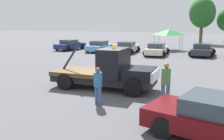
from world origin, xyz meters
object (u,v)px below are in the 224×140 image
object	(u,v)px
parked_car_charcoal	(203,50)
canopy_tent_green	(169,32)
person_near_truck	(166,80)
parked_car_skyblue	(100,46)
parked_car_silver	(127,48)
tree_left	(202,13)
person_at_hood	(98,83)
tow_truck	(109,72)
parked_car_cream	(157,49)
parked_car_navy	(70,45)

from	to	relation	value
parked_car_charcoal	canopy_tent_green	distance (m)	6.71
person_near_truck	parked_car_skyblue	distance (m)	20.63
canopy_tent_green	person_near_truck	bearing A→B (deg)	-81.92
parked_car_silver	tree_left	distance (m)	19.33
parked_car_charcoal	parked_car_silver	bearing A→B (deg)	97.09
person_near_truck	parked_car_skyblue	size ratio (longest dim) A/B	0.39
parked_car_charcoal	canopy_tent_green	bearing A→B (deg)	46.24
person_at_hood	tow_truck	bearing A→B (deg)	-146.50
tow_truck	tree_left	xyz separation A→B (m)	(3.65, 33.05, 4.17)
person_near_truck	parked_car_cream	xyz separation A→B (m)	(-3.56, 16.40, -0.41)
tree_left	tow_truck	bearing A→B (deg)	-96.30
parked_car_silver	parked_car_cream	world-z (taller)	same
parked_car_skyblue	tree_left	size ratio (longest dim) A/B	0.61
parked_car_silver	parked_car_skyblue	bearing A→B (deg)	86.43
canopy_tent_green	tree_left	world-z (taller)	tree_left
person_at_hood	tree_left	bearing A→B (deg)	-162.24
parked_car_cream	canopy_tent_green	bearing A→B (deg)	-4.38
parked_car_silver	tree_left	xyz separation A→B (m)	(7.70, 17.16, 4.46)
tow_truck	person_at_hood	size ratio (longest dim) A/B	3.44
person_at_hood	person_near_truck	bearing A→B (deg)	136.25
tow_truck	parked_car_charcoal	world-z (taller)	tow_truck
parked_car_navy	parked_car_silver	bearing A→B (deg)	-84.83
person_near_truck	tree_left	bearing A→B (deg)	174.73
tow_truck	person_near_truck	bearing A→B (deg)	-23.92
parked_car_skyblue	parked_car_silver	xyz separation A→B (m)	(3.62, -0.22, -0.00)
parked_car_cream	tree_left	world-z (taller)	tree_left
parked_car_charcoal	canopy_tent_green	size ratio (longest dim) A/B	1.45
parked_car_cream	parked_car_charcoal	xyz separation A→B (m)	(4.71, 1.30, 0.00)
parked_car_charcoal	tree_left	distance (m)	17.35
person_near_truck	person_at_hood	world-z (taller)	person_near_truck
parked_car_silver	parked_car_charcoal	world-z (taller)	same
parked_car_silver	tree_left	bearing A→B (deg)	-24.24
canopy_tent_green	person_at_hood	bearing A→B (deg)	-88.87
person_near_truck	parked_car_cream	world-z (taller)	person_near_truck
person_near_truck	parked_car_silver	world-z (taller)	person_near_truck
person_at_hood	tree_left	world-z (taller)	tree_left
person_near_truck	parked_car_charcoal	xyz separation A→B (m)	(1.15, 17.70, -0.41)
parked_car_navy	parked_car_cream	bearing A→B (deg)	-87.84
tow_truck	person_near_truck	world-z (taller)	tow_truck
parked_car_skyblue	canopy_tent_green	distance (m)	9.33
parked_car_navy	tow_truck	bearing A→B (deg)	-134.42
person_at_hood	parked_car_cream	size ratio (longest dim) A/B	0.35
parked_car_navy	parked_car_skyblue	distance (m)	4.45
tow_truck	parked_car_silver	world-z (taller)	tow_truck
person_at_hood	canopy_tent_green	xyz separation A→B (m)	(-0.47, 23.72, 1.36)
tow_truck	tree_left	distance (m)	33.51
parked_car_silver	parked_car_charcoal	distance (m)	8.42
person_at_hood	parked_car_skyblue	world-z (taller)	person_at_hood
tow_truck	parked_car_navy	world-z (taller)	tow_truck
parked_car_silver	parked_car_cream	size ratio (longest dim) A/B	0.94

